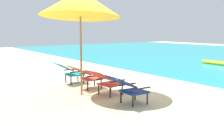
# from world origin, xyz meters

# --- Properties ---
(ground_plane) EXTENTS (40.00, 40.00, 0.00)m
(ground_plane) POSITION_xyz_m (0.00, 4.00, 0.00)
(ground_plane) COLOR #CCB78E
(swim_buoy) EXTENTS (1.60, 0.18, 0.18)m
(swim_buoy) POSITION_xyz_m (-1.18, 7.33, 0.10)
(swim_buoy) COLOR yellow
(swim_buoy) RESTS_ON ocean_band
(lounge_chair_far_left) EXTENTS (0.61, 0.92, 0.68)m
(lounge_chair_far_left) POSITION_xyz_m (-1.40, -0.39, 0.40)
(lounge_chair_far_left) COLOR teal
(lounge_chair_far_left) RESTS_ON ground_plane
(lounge_chair_near_left) EXTENTS (0.63, 0.93, 0.68)m
(lounge_chair_near_left) POSITION_xyz_m (-0.49, -0.34, 0.40)
(lounge_chair_near_left) COLOR red
(lounge_chair_near_left) RESTS_ON ground_plane
(lounge_chair_near_right) EXTENTS (0.64, 0.93, 0.68)m
(lounge_chair_near_right) POSITION_xyz_m (0.50, -0.34, 0.40)
(lounge_chair_near_right) COLOR red
(lounge_chair_near_right) RESTS_ON ground_plane
(lounge_chair_far_right) EXTENTS (0.57, 0.89, 0.68)m
(lounge_chair_far_right) POSITION_xyz_m (1.44, -0.37, 0.40)
(lounge_chair_far_right) COLOR navy
(lounge_chair_far_right) RESTS_ON ground_plane
(beach_umbrella_center) EXTENTS (2.86, 2.87, 2.74)m
(beach_umbrella_center) POSITION_xyz_m (0.05, -0.77, 2.32)
(beach_umbrella_center) COLOR olive
(beach_umbrella_center) RESTS_ON ground_plane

